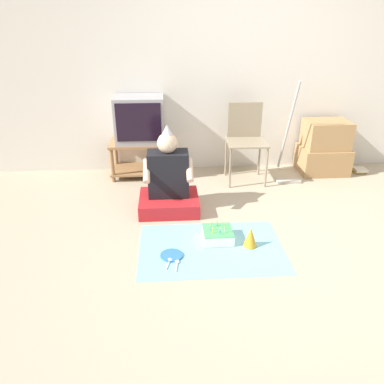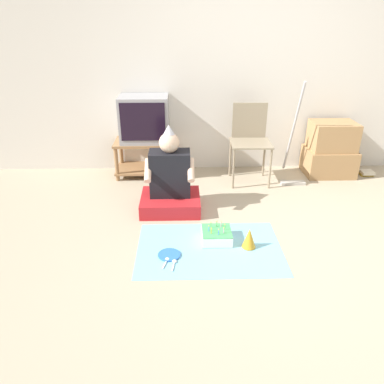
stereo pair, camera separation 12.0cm
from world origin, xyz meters
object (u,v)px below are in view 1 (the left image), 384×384
Objects in this scene: folding_chair at (246,136)px; cardboard_box_stack at (324,148)px; birthday_cake at (218,235)px; book_pile at (360,170)px; person_seated at (169,184)px; paper_plate at (171,255)px; dust_mop at (288,152)px; tv at (140,119)px; party_hat_blue at (250,237)px.

cardboard_box_stack is (1.00, 0.14, -0.22)m from folding_chair.
folding_chair is 3.48× the size of birthday_cake.
person_seated is (-2.35, -0.78, 0.23)m from book_pile.
book_pile is 2.40m from birthday_cake.
dust_mop is at bearing 47.59° from paper_plate.
folding_chair is 1.03m from cardboard_box_stack.
folding_chair is 1.17m from person_seated.
tv is 0.63× the size of folding_chair.
paper_plate is at bearing -132.41° from dust_mop.
party_hat_blue is at bearing -48.08° from person_seated.
party_hat_blue is 0.67m from paper_plate.
person_seated reaches higher than party_hat_blue.
person_seated is (-1.39, -0.67, -0.07)m from dust_mop.
folding_chair is at bearing 81.23° from party_hat_blue.
birthday_cake is (-0.48, -1.34, -0.47)m from folding_chair.
dust_mop reaches higher than cardboard_box_stack.
dust_mop is 1.64m from birthday_cake.
tv reaches higher than book_pile.
person_seated is at bearing 122.96° from birthday_cake.
tv is 2.23m from cardboard_box_stack.
dust_mop is at bearing -159.78° from cardboard_box_stack.
tv is 3.05× the size of paper_plate.
person_seated reaches higher than book_pile.
tv is 1.79m from birthday_cake.
book_pile is (0.96, 0.12, -0.30)m from dust_mop.
book_pile is at bearing 6.91° from dust_mop.
paper_plate is (-1.88, -1.69, -0.29)m from cardboard_box_stack.
tv is 2.19× the size of birthday_cake.
book_pile is (0.46, -0.07, -0.27)m from cardboard_box_stack.
folding_chair is at bearing 38.71° from person_seated.
tv is at bearing 171.48° from folding_chair.
paper_plate is at bearing -89.51° from person_seated.
tv is 3.53× the size of book_pile.
dust_mop reaches higher than birthday_cake.
tv is 0.86× the size of cardboard_box_stack.
tv is 3.22× the size of party_hat_blue.
cardboard_box_stack reaches higher than party_hat_blue.
folding_chair reaches higher than book_pile.
birthday_cake is (-1.48, -1.48, -0.25)m from cardboard_box_stack.
book_pile is at bearing -8.45° from cardboard_box_stack.
party_hat_blue reaches higher than birthday_cake.
book_pile is (1.46, 0.07, -0.49)m from folding_chair.
dust_mop is 1.54m from person_seated.
tv is 1.89m from paper_plate.
book_pile is at bearing 2.79° from folding_chair.
book_pile is at bearing -2.32° from tv.
cardboard_box_stack reaches higher than book_pile.
cardboard_box_stack is 0.54m from book_pile.
book_pile is at bearing 18.42° from person_seated.
book_pile is at bearing 34.76° from paper_plate.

